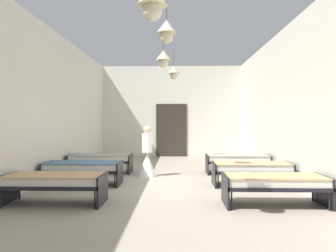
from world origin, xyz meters
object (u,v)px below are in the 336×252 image
(bed_left_row_2, at_px, (101,159))
(bed_left_row_0, at_px, (55,181))
(bed_right_row_0, at_px, (274,182))
(bed_right_row_1, at_px, (252,168))
(bed_right_row_2, at_px, (237,159))
(nurse_near_aisle, at_px, (147,158))
(bed_left_row_1, at_px, (83,167))

(bed_left_row_2, bearing_deg, bed_left_row_0, -90.00)
(bed_right_row_0, distance_m, bed_right_row_1, 1.90)
(bed_left_row_0, relative_size, bed_right_row_2, 1.00)
(bed_right_row_0, relative_size, nurse_near_aisle, 1.28)
(bed_left_row_1, distance_m, bed_right_row_1, 4.22)
(bed_right_row_2, relative_size, nurse_near_aisle, 1.28)
(bed_left_row_0, distance_m, bed_right_row_1, 4.62)
(bed_left_row_0, height_order, bed_right_row_1, same)
(bed_right_row_0, relative_size, bed_left_row_2, 1.00)
(bed_left_row_2, xyz_separation_m, nurse_near_aisle, (1.50, -0.63, 0.09))
(bed_right_row_0, distance_m, bed_left_row_1, 4.62)
(bed_left_row_0, bearing_deg, bed_right_row_1, 24.26)
(bed_left_row_2, bearing_deg, bed_right_row_2, 0.00)
(bed_right_row_1, relative_size, bed_right_row_2, 1.00)
(bed_left_row_1, bearing_deg, bed_left_row_2, 90.00)
(bed_left_row_2, bearing_deg, nurse_near_aisle, -22.88)
(bed_left_row_0, xyz_separation_m, bed_left_row_1, (0.00, 1.90, 0.00))
(bed_left_row_1, xyz_separation_m, bed_left_row_2, (0.00, 1.90, 0.00))
(bed_left_row_0, distance_m, bed_left_row_2, 3.80)
(bed_left_row_1, relative_size, bed_right_row_2, 1.00)
(bed_left_row_2, xyz_separation_m, bed_right_row_2, (4.22, 0.00, 0.00))
(bed_left_row_1, bearing_deg, bed_right_row_2, 24.26)
(bed_right_row_0, bearing_deg, bed_right_row_2, 90.00)
(bed_right_row_2, bearing_deg, bed_left_row_0, -137.97)
(bed_right_row_2, bearing_deg, nurse_near_aisle, -166.86)
(bed_left_row_1, xyz_separation_m, bed_right_row_1, (4.22, 0.00, 0.00))
(bed_right_row_2, bearing_deg, bed_left_row_2, 180.00)
(bed_right_row_1, xyz_separation_m, bed_left_row_2, (-4.22, 1.90, 0.00))
(bed_left_row_0, height_order, nurse_near_aisle, nurse_near_aisle)
(bed_right_row_1, bearing_deg, nurse_near_aisle, 154.99)
(bed_right_row_1, bearing_deg, bed_left_row_2, 155.74)
(bed_left_row_1, height_order, bed_right_row_2, same)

